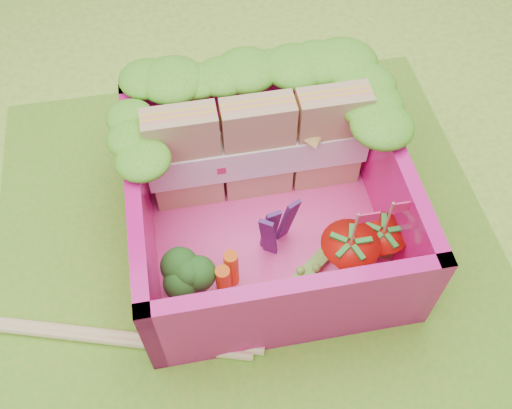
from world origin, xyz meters
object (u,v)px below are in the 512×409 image
at_px(bento_box, 267,200).
at_px(strawberry_left, 347,258).
at_px(strawberry_right, 379,245).
at_px(broccoli, 191,277).
at_px(sandwich_stack, 259,149).
at_px(chopsticks, 38,329).

height_order(bento_box, strawberry_left, strawberry_left).
distance_m(bento_box, strawberry_right, 0.59).
xyz_separation_m(strawberry_left, strawberry_right, (0.18, 0.05, -0.02)).
distance_m(broccoli, strawberry_right, 0.92).
distance_m(broccoli, strawberry_left, 0.74).
bearing_deg(broccoli, strawberry_right, 2.77).
bearing_deg(bento_box, broccoli, -141.32).
xyz_separation_m(bento_box, sandwich_stack, (0.01, 0.26, 0.08)).
bearing_deg(strawberry_right, broccoli, -177.23).
xyz_separation_m(sandwich_stack, strawberry_right, (0.49, -0.55, -0.18)).
distance_m(sandwich_stack, strawberry_left, 0.70).
height_order(sandwich_stack, chopsticks, sandwich_stack).
relative_size(bento_box, broccoli, 4.12).
height_order(strawberry_left, chopsticks, strawberry_left).
xyz_separation_m(strawberry_left, chopsticks, (-1.49, -0.02, -0.17)).
bearing_deg(sandwich_stack, bento_box, -91.15).
relative_size(broccoli, strawberry_left, 0.61).
xyz_separation_m(bento_box, strawberry_left, (0.32, -0.35, -0.08)).
bearing_deg(bento_box, strawberry_left, -47.27).
bearing_deg(strawberry_left, strawberry_right, 16.53).
bearing_deg(chopsticks, strawberry_right, 2.42).
relative_size(strawberry_left, strawberry_right, 1.08).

